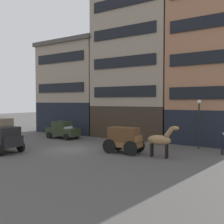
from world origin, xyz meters
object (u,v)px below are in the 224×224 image
at_px(cargo_wagon, 124,138).
at_px(sedan_light, 63,130).
at_px(streetlamp_curbside, 199,117).
at_px(draft_horse, 161,140).
at_px(pedestrian_officer, 224,142).

bearing_deg(cargo_wagon, sedan_light, 161.08).
height_order(cargo_wagon, streetlamp_curbside, streetlamp_curbside).
distance_m(draft_horse, sedan_light, 12.80).
bearing_deg(draft_horse, streetlamp_curbside, 73.47).
xyz_separation_m(sedan_light, pedestrian_officer, (16.02, 0.17, 0.07)).
height_order(pedestrian_officer, streetlamp_curbside, streetlamp_curbside).
bearing_deg(pedestrian_officer, sedan_light, -179.38).
height_order(draft_horse, streetlamp_curbside, streetlamp_curbside).
distance_m(sedan_light, streetlamp_curbside, 14.05).
relative_size(cargo_wagon, draft_horse, 1.27).
height_order(draft_horse, sedan_light, draft_horse).
bearing_deg(sedan_light, draft_horse, -14.62).
xyz_separation_m(draft_horse, streetlamp_curbside, (1.46, 4.91, 1.40)).
distance_m(cargo_wagon, pedestrian_officer, 7.42).
relative_size(cargo_wagon, streetlamp_curbside, 0.72).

